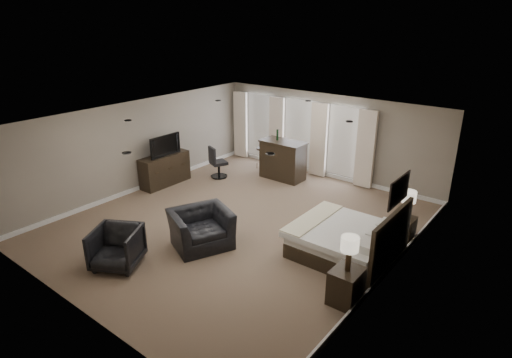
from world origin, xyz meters
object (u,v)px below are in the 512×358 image
Objects in this scene: tv at (164,153)px; bar_stool_left at (261,158)px; dresser at (165,170)px; armchair_far at (116,246)px; lamp_far at (408,205)px; armchair_near at (201,223)px; bed at (341,226)px; bar_stool_right at (278,165)px; desk_chair at (219,162)px; nightstand_near at (346,286)px; lamp_near at (349,254)px; nightstand_far at (404,229)px; bar_counter at (283,160)px.

tv is 1.52× the size of bar_stool_left.
armchair_far is (2.71, -3.61, 0.00)m from dresser.
lamp_far reaches higher than tv.
armchair_near is at bearing -67.32° from bar_stool_left.
tv is (-6.92, -1.10, 0.13)m from lamp_far.
bar_stool_left is at bearing 144.60° from bed.
bar_stool_right is (2.37, 2.53, -0.58)m from tv.
desk_chair is at bearing 58.41° from dresser.
bed is 2.82× the size of bar_stool_left.
nightstand_near is 0.66m from lamp_near.
bed reaches higher than bar_stool_right.
armchair_far is (-4.21, -4.70, 0.20)m from nightstand_far.
bar_counter is 1.37× the size of desk_chair.
lamp_far is 0.61× the size of tv.
desk_chair is (-0.55, -1.50, 0.15)m from bar_stool_left.
lamp_near reaches higher than bar_counter.
nightstand_near is at bearing 0.00° from lamp_near.
bar_stool_right is at bearing 136.41° from nightstand_near.
armchair_far is at bearing -135.53° from bed.
bed is 1.44× the size of bar_counter.
dresser is (-6.92, -1.10, -0.40)m from lamp_far.
dresser is 1.93× the size of bar_stool_right.
bar_stool_right is (-4.55, 1.43, 0.15)m from nightstand_far.
dresser is 1.14× the size of bar_counter.
armchair_near is at bearing -177.52° from lamp_near.
desk_chair is at bearing 151.89° from nightstand_near.
bar_counter reaches higher than desk_chair.
armchair_near is at bearing -76.30° from bar_stool_right.
lamp_near is at bearing 0.00° from nightstand_near.
bar_counter reaches higher than armchair_near.
bar_stool_right is at bearing 162.51° from nightstand_far.
bar_stool_right is (-0.35, 6.14, -0.05)m from armchair_far.
lamp_near is 0.79× the size of bar_stool_right.
armchair_far is 1.30× the size of bar_stool_left.
bed is 6.05m from tv.
nightstand_near is at bearing -63.15° from armchair_near.
tv reaches higher than desk_chair.
armchair_near is at bearing -148.10° from bed.
lamp_far is 0.65× the size of desk_chair.
lamp_far is at bearing -24.23° from armchair_near.
bed is at bearing -93.34° from tv.
armchair_near is at bearing -177.52° from nightstand_near.
desk_chair reaches higher than dresser.
lamp_near is at bearing -58.46° from bed.
lamp_far is (0.00, 0.00, 0.60)m from nightstand_far.
nightstand_near is 0.41× the size of dresser.
lamp_far reaches higher than bar_stool_right.
lamp_near is (0.89, -1.45, 0.34)m from bed.
desk_chair is (-1.64, -1.16, -0.10)m from bar_counter.
armchair_near is (-3.46, -3.05, 0.29)m from nightstand_far.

